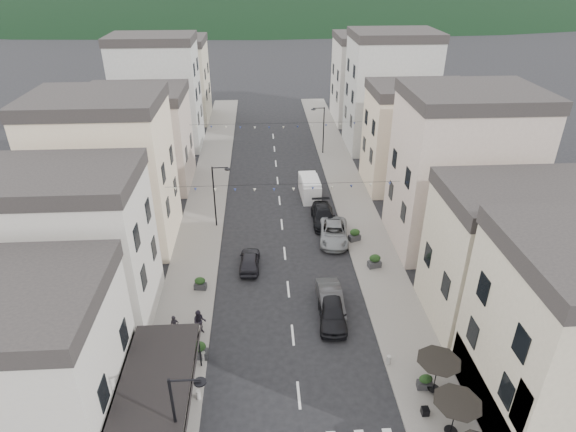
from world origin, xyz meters
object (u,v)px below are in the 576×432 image
at_px(parked_car_d, 323,216).
at_px(parked_car_e, 250,261).
at_px(parked_car_a, 332,312).
at_px(pedestrian_a, 175,326).
at_px(parked_car_c, 334,233).
at_px(delivery_van, 310,187).
at_px(pedestrian_b, 200,322).
at_px(parked_car_b, 331,300).

distance_m(parked_car_d, parked_car_e, 9.81).
height_order(parked_car_a, pedestrian_a, pedestrian_a).
height_order(parked_car_c, parked_car_e, parked_car_c).
xyz_separation_m(parked_car_c, pedestrian_a, (-12.19, -11.62, 0.17)).
bearing_deg(parked_car_d, delivery_van, 97.88).
xyz_separation_m(parked_car_a, parked_car_c, (1.65, 10.68, -0.05)).
relative_size(parked_car_e, pedestrian_b, 2.15).
height_order(parked_car_a, parked_car_b, parked_car_a).
height_order(parked_car_c, parked_car_d, parked_car_d).
distance_m(parked_car_e, delivery_van, 14.08).
bearing_deg(pedestrian_a, pedestrian_b, -1.34).
relative_size(parked_car_b, parked_car_d, 0.91).
bearing_deg(pedestrian_b, parked_car_d, 51.14).
bearing_deg(parked_car_e, parked_car_c, -150.32).
distance_m(parked_car_c, parked_car_e, 8.33).
relative_size(parked_car_a, pedestrian_b, 2.52).
height_order(pedestrian_a, pedestrian_b, pedestrian_b).
relative_size(parked_car_b, pedestrian_a, 2.93).
height_order(delivery_van, pedestrian_b, delivery_van).
relative_size(parked_car_d, parked_car_e, 1.30).
bearing_deg(pedestrian_b, parked_car_a, 0.56).
height_order(parked_car_b, parked_car_c, parked_car_b).
bearing_deg(parked_car_c, parked_car_e, -145.80).
bearing_deg(parked_car_d, parked_car_a, -94.02).
relative_size(parked_car_c, delivery_van, 1.13).
bearing_deg(pedestrian_b, parked_car_e, 62.79).
xyz_separation_m(parked_car_e, delivery_van, (6.12, 12.67, 0.42)).
xyz_separation_m(parked_car_b, pedestrian_b, (-9.00, -2.09, 0.27)).
distance_m(parked_car_d, delivery_van, 5.70).
xyz_separation_m(delivery_van, pedestrian_b, (-9.32, -20.28, -0.05)).
height_order(parked_car_b, delivery_van, delivery_van).
bearing_deg(parked_car_a, delivery_van, 92.94).
xyz_separation_m(pedestrian_a, pedestrian_b, (1.61, 0.17, 0.12)).
height_order(parked_car_b, parked_car_e, parked_car_b).
xyz_separation_m(parked_car_b, delivery_van, (0.32, 18.18, 0.32)).
bearing_deg(pedestrian_a, parked_car_e, 51.03).
xyz_separation_m(parked_car_e, pedestrian_b, (-3.20, -7.61, 0.36)).
distance_m(parked_car_a, parked_car_d, 13.90).
height_order(parked_car_a, parked_car_c, parked_car_a).
distance_m(parked_car_a, parked_car_c, 10.81).
relative_size(delivery_van, pedestrian_a, 2.96).
height_order(parked_car_b, pedestrian_a, pedestrian_a).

